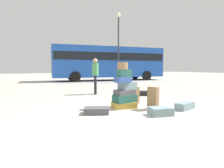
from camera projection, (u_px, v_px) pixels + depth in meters
ground_plane at (131, 112)px, 5.13m from camera, size 80.00×80.00×0.00m
suitcase_tower at (125, 91)px, 5.65m from camera, size 0.81×0.53×1.37m
suitcase_slate_white_trunk at (185, 106)px, 5.49m from camera, size 0.73×0.46×0.20m
suitcase_brown_foreground_near at (133, 95)px, 6.47m from camera, size 0.30×0.42×0.56m
suitcase_black_upright_blue at (142, 93)px, 8.23m from camera, size 0.85×0.66×0.19m
suitcase_brown_right_side at (153, 98)px, 5.44m from camera, size 0.26×0.34×0.66m
suitcase_slate_behind_tower at (160, 111)px, 4.80m from camera, size 0.62×0.51×0.20m
suitcase_charcoal_left_side at (97, 111)px, 4.97m from camera, size 0.75×0.63×0.16m
person_bearded_onlooker at (95, 73)px, 8.57m from camera, size 0.30×0.33×1.64m
parked_bus at (109, 61)px, 18.08m from camera, size 10.77×3.64×3.15m
lamp_post at (118, 37)px, 15.82m from camera, size 0.36×0.36×5.79m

